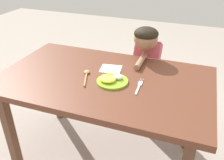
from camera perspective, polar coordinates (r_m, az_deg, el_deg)
name	(u,v)px	position (r m, az deg, el deg)	size (l,w,h in m)	color
ground_plane	(105,155)	(2.10, -1.54, -17.06)	(8.00, 8.00, 0.00)	#AB9E94
dining_table	(104,87)	(1.69, -1.83, -1.69)	(1.43, 0.85, 0.73)	brown
plate	(111,80)	(1.58, -0.13, -0.04)	(0.21, 0.21, 0.04)	#8DCD2D
fork	(139,86)	(1.55, 6.33, -1.46)	(0.03, 0.21, 0.01)	silver
spoon	(86,75)	(1.67, -6.01, 1.22)	(0.10, 0.21, 0.02)	#BD8949
person	(146,73)	(2.12, 7.86, 1.55)	(0.21, 0.48, 0.97)	#4B4E73
napkin	(111,69)	(1.76, -0.33, 2.62)	(0.15, 0.13, 0.00)	silver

